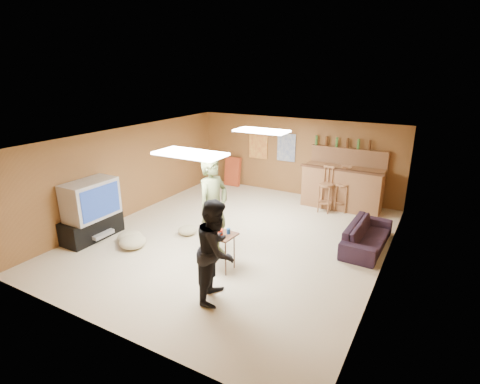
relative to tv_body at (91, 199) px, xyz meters
The scene contains 32 objects.
ground 3.18m from the tv_body, 29.51° to the left, with size 7.00×7.00×0.00m, color beige.
ceiling 3.31m from the tv_body, 29.51° to the left, with size 6.00×7.00×0.02m, color silver.
wall_back 5.66m from the tv_body, 62.08° to the left, with size 6.00×0.02×2.20m, color brown.
wall_front 3.33m from the tv_body, 37.04° to the right, with size 6.00×0.02×2.20m, color brown.
wall_left 1.55m from the tv_body, 103.13° to the left, with size 0.02×7.00×2.20m, color brown.
wall_right 5.85m from the tv_body, 14.87° to the left, with size 0.02×7.00×2.20m, color brown.
tv_stand 0.65m from the tv_body, behind, with size 0.55×1.30×0.50m, color black.
dvd_box 0.76m from the tv_body, ahead, with size 0.35×0.50×0.08m, color #B2B2B7.
tv_body is the anchor object (origin of this frame).
tv_screen 0.31m from the tv_body, ahead, with size 0.02×0.95×0.65m, color navy.
bar_counter 6.09m from the tv_body, 47.00° to the left, with size 2.00×0.60×1.10m, color brown.
bar_lip 5.91m from the tv_body, 45.34° to the left, with size 2.10×0.12×0.05m, color #3B2013.
bar_shelf 6.45m from the tv_body, 49.74° to the left, with size 2.00×0.18×0.05m, color brown.
bar_backing 6.44m from the tv_body, 49.85° to the left, with size 2.00×0.14×0.60m, color brown.
poster_left 5.19m from the tv_body, 73.70° to the left, with size 0.60×0.03×0.85m, color #BF3F26.
poster_right 5.51m from the tv_body, 64.65° to the left, with size 0.55×0.03×0.80m, color #334C99.
folding_chair_stack 4.86m from the tv_body, 82.29° to the left, with size 0.50×0.14×0.90m, color #B84222.
ceiling_panel_front 2.94m from the tv_body, ahead, with size 1.20×0.60×0.04m, color white.
ceiling_panel_back 3.99m from the tv_body, 45.54° to the left, with size 1.20×0.60×0.04m, color white.
person_olive 2.75m from the tv_body, 12.81° to the left, with size 0.73×0.48×1.99m, color #525C35.
person_black 3.52m from the tv_body, ahead, with size 0.81×0.63×1.67m, color black.
sofa 5.80m from the tv_body, 25.15° to the left, with size 1.78×0.69×0.52m, color black.
tray_table 3.12m from the tv_body, ahead, with size 0.55×0.44×0.71m, color #3B2013.
cup_red_near 2.93m from the tv_body, ahead, with size 0.08×0.08×0.11m, color red.
cup_red_far 3.13m from the tv_body, ahead, with size 0.08×0.08×0.11m, color red.
cup_blue 3.21m from the tv_body, ahead, with size 0.07×0.07×0.10m, color #154490.
bar_stool_left 5.55m from the tv_body, 45.82° to the left, with size 0.42×0.42×1.33m, color brown, non-canonical shape.
bar_stool_right 6.00m from the tv_body, 45.13° to the left, with size 0.36×0.36×1.14m, color brown, non-canonical shape.
cushion_near_tv 1.13m from the tv_body, 16.90° to the left, with size 0.51×0.51×0.23m, color tan.
cushion_mid 2.14m from the tv_body, 35.47° to the left, with size 0.42×0.42×0.19m, color tan.
cushion_far 1.29m from the tv_body, ahead, with size 0.56×0.56×0.25m, color tan.
bottle_row 6.32m from the tv_body, 51.01° to the left, with size 1.48×0.08×0.26m, color #3F7233, non-canonical shape.
Camera 1 is at (3.71, -6.42, 3.54)m, focal length 28.00 mm.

